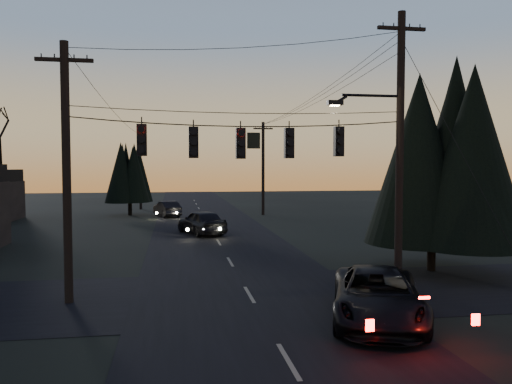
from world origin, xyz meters
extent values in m
cube|color=black|center=(0.00, 20.00, 0.01)|extent=(8.00, 120.00, 0.02)
cube|color=black|center=(0.00, 10.00, 0.01)|extent=(60.00, 7.00, 0.02)
cylinder|color=black|center=(-0.25, 10.00, 6.10)|extent=(11.50, 0.04, 0.04)
cylinder|color=black|center=(8.31, 12.73, 0.80)|extent=(0.36, 0.36, 1.60)
cone|color=black|center=(8.31, 12.73, 4.75)|extent=(4.82, 4.82, 7.10)
cylinder|color=black|center=(-13.89, 28.42, 2.04)|extent=(0.44, 0.44, 4.09)
cylinder|color=black|center=(-6.56, 39.77, 0.80)|extent=(0.36, 0.36, 1.60)
cone|color=black|center=(-6.56, 39.77, 3.72)|extent=(3.23, 3.23, 5.04)
imported|color=black|center=(3.20, 6.46, 0.74)|extent=(4.10, 5.87, 1.49)
imported|color=black|center=(-0.80, 25.81, 0.80)|extent=(3.42, 5.09, 1.61)
imported|color=black|center=(-3.20, 37.74, 0.68)|extent=(2.63, 4.40, 1.37)
camera|label=1|loc=(-2.56, -6.96, 4.50)|focal=35.00mm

